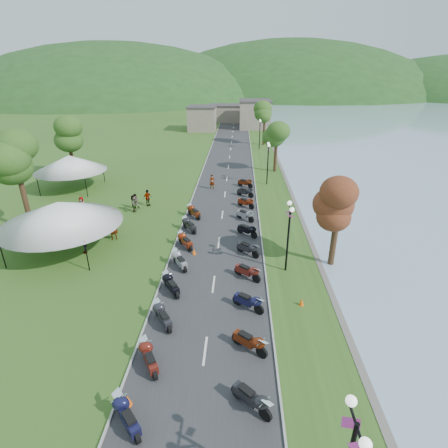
{
  "coord_description": "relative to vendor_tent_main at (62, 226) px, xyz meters",
  "views": [
    {
      "loc": [
        1.57,
        -3.52,
        13.25
      ],
      "look_at": [
        0.39,
        22.95,
        1.3
      ],
      "focal_mm": 28.0,
      "sensor_mm": 36.0,
      "label": 1
    }
  ],
  "objects": [
    {
      "name": "far_building",
      "position": [
        10.03,
        64.58,
        0.5
      ],
      "size": [
        18.0,
        16.0,
        5.0
      ],
      "primitive_type": "cube",
      "color": "gray",
      "rests_on": "ground"
    },
    {
      "name": "moto_row_right",
      "position": [
        14.33,
        -1.94,
        -1.45
      ],
      "size": [
        2.6,
        38.97,
        1.1
      ],
      "primitive_type": null,
      "color": "#331411",
      "rests_on": "ground"
    },
    {
      "name": "tree_lakeside",
      "position": [
        20.46,
        -1.35,
        1.71
      ],
      "size": [
        2.67,
        2.67,
        7.41
      ],
      "primitive_type": null,
      "color": "#3B6921",
      "rests_on": "ground"
    },
    {
      "name": "hills_backdrop",
      "position": [
        12.03,
        179.58,
        -2.0
      ],
      "size": [
        360.0,
        120.0,
        76.0
      ],
      "primitive_type": null,
      "color": "#285621",
      "rests_on": "ground"
    },
    {
      "name": "tree_park_left",
      "position": [
        -4.67,
        3.32,
        3.41
      ],
      "size": [
        3.89,
        3.89,
        10.81
      ],
      "primitive_type": null,
      "color": "#3B6921",
      "rests_on": "ground"
    },
    {
      "name": "traffic_cone_near",
      "position": [
        9.03,
        -13.68,
        -1.72
      ],
      "size": [
        0.36,
        0.36,
        0.56
      ],
      "primitive_type": "cone",
      "color": "#F2590C",
      "rests_on": "ground"
    },
    {
      "name": "pedestrian_b",
      "position": [
        3.07,
        8.95,
        -2.0
      ],
      "size": [
        0.85,
        0.61,
        1.57
      ],
      "primitive_type": "imported",
      "rotation": [
        0.0,
        0.0,
        3.42
      ],
      "color": "slate",
      "rests_on": "ground"
    },
    {
      "name": "road",
      "position": [
        12.03,
        19.58,
        -1.99
      ],
      "size": [
        7.0,
        120.0,
        0.02
      ],
      "primitive_type": "cube",
      "color": "#333336",
      "rests_on": "ground"
    },
    {
      "name": "vendor_tent_main",
      "position": [
        0.0,
        0.0,
        0.0
      ],
      "size": [
        6.1,
        6.1,
        4.0
      ],
      "primitive_type": null,
      "color": "white",
      "rests_on": "ground"
    },
    {
      "name": "vendor_tent_side",
      "position": [
        -5.97,
        14.84,
        0.0
      ],
      "size": [
        5.4,
        5.4,
        4.0
      ],
      "primitive_type": null,
      "color": "white",
      "rests_on": "ground"
    },
    {
      "name": "moto_row_left",
      "position": [
        9.41,
        -10.06,
        -1.45
      ],
      "size": [
        2.6,
        36.12,
        1.1
      ],
      "primitive_type": null,
      "color": "#331411",
      "rests_on": "ground"
    },
    {
      "name": "pedestrian_c",
      "position": [
        1.7,
        -0.58,
        -2.0
      ],
      "size": [
        1.21,
        1.23,
        1.89
      ],
      "primitive_type": "imported",
      "rotation": [
        0.0,
        0.0,
        5.48
      ],
      "color": "slate",
      "rests_on": "ground"
    },
    {
      "name": "pedestrian_a",
      "position": [
        3.24,
        1.87,
        -2.0
      ],
      "size": [
        0.88,
        0.83,
        1.95
      ],
      "primitive_type": "imported",
      "rotation": [
        0.0,
        0.0,
        0.6
      ],
      "color": "slate",
      "rests_on": "ground"
    }
  ]
}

